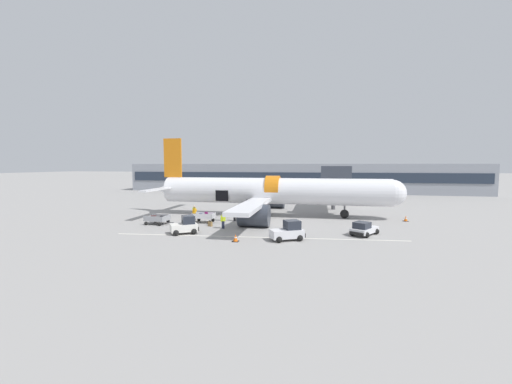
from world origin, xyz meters
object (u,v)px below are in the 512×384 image
(airplane, at_px, (270,192))
(ground_crew_driver, at_px, (235,214))
(suitcase_on_tarmac_upright, at_px, (210,224))
(suitcase_on_tarmac_spare, at_px, (190,219))
(ground_crew_loader_b, at_px, (194,212))
(ground_crew_loader_a, at_px, (223,220))
(ground_crew_supervisor, at_px, (195,213))
(baggage_tug_rear, at_px, (364,229))
(baggage_cart_queued, at_px, (158,220))
(baggage_tug_mid, at_px, (288,232))
(baggage_tug_lead, at_px, (185,226))
(baggage_cart_loading, at_px, (205,218))

(airplane, relative_size, ground_crew_driver, 21.10)
(suitcase_on_tarmac_upright, distance_m, suitcase_on_tarmac_spare, 4.49)
(ground_crew_loader_b, bearing_deg, ground_crew_loader_a, -45.01)
(ground_crew_loader_a, bearing_deg, ground_crew_supervisor, 137.90)
(baggage_tug_rear, relative_size, baggage_cart_queued, 1.03)
(airplane, bearing_deg, baggage_tug_rear, -41.83)
(baggage_tug_mid, bearing_deg, baggage_cart_queued, 162.79)
(ground_crew_loader_b, relative_size, suitcase_on_tarmac_spare, 2.56)
(baggage_tug_rear, height_order, ground_crew_driver, ground_crew_driver)
(ground_crew_loader_a, relative_size, ground_crew_loader_b, 1.05)
(ground_crew_loader_a, bearing_deg, airplane, 68.78)
(suitcase_on_tarmac_upright, bearing_deg, baggage_tug_lead, -106.52)
(ground_crew_loader_b, relative_size, ground_crew_driver, 1.02)
(ground_crew_loader_b, xyz_separation_m, ground_crew_supervisor, (0.41, -0.91, -0.01))
(baggage_cart_loading, xyz_separation_m, baggage_cart_queued, (-4.91, -1.85, -0.08))
(ground_crew_driver, xyz_separation_m, suitcase_on_tarmac_spare, (-5.34, -1.00, -0.57))
(ground_crew_supervisor, bearing_deg, ground_crew_loader_a, -42.10)
(baggage_cart_queued, distance_m, suitcase_on_tarmac_spare, 3.82)
(baggage_tug_lead, height_order, ground_crew_loader_a, baggage_tug_lead)
(ground_crew_loader_a, bearing_deg, suitcase_on_tarmac_spare, 145.72)
(baggage_cart_queued, xyz_separation_m, suitcase_on_tarmac_upright, (6.27, -0.03, -0.23))
(ground_crew_supervisor, bearing_deg, ground_crew_driver, 0.34)
(baggage_tug_lead, xyz_separation_m, ground_crew_loader_b, (-2.56, 8.57, 0.10))
(ground_crew_supervisor, bearing_deg, baggage_tug_mid, -34.19)
(baggage_tug_lead, xyz_separation_m, ground_crew_driver, (2.95, 7.69, 0.08))
(baggage_tug_mid, xyz_separation_m, suitcase_on_tarmac_spare, (-12.62, 7.44, -0.50))
(baggage_tug_rear, bearing_deg, ground_crew_loader_a, 178.49)
(baggage_cart_loading, distance_m, ground_crew_loader_a, 4.21)
(ground_crew_loader_a, bearing_deg, ground_crew_loader_b, 134.99)
(baggage_tug_lead, height_order, ground_crew_supervisor, baggage_tug_lead)
(ground_crew_loader_a, bearing_deg, baggage_tug_rear, -1.51)
(baggage_cart_loading, relative_size, ground_crew_loader_a, 2.04)
(baggage_cart_loading, height_order, baggage_cart_queued, baggage_cart_loading)
(ground_crew_driver, height_order, ground_crew_supervisor, ground_crew_supervisor)
(baggage_tug_mid, relative_size, ground_crew_loader_b, 2.06)
(baggage_tug_lead, height_order, baggage_tug_rear, baggage_tug_lead)
(baggage_tug_rear, bearing_deg, suitcase_on_tarmac_spare, 168.39)
(baggage_tug_mid, height_order, baggage_cart_queued, baggage_tug_mid)
(baggage_cart_queued, bearing_deg, suitcase_on_tarmac_upright, -0.30)
(ground_crew_supervisor, distance_m, suitcase_on_tarmac_upright, 5.01)
(airplane, relative_size, baggage_cart_loading, 9.63)
(baggage_cart_queued, distance_m, ground_crew_loader_a, 8.11)
(ground_crew_loader_b, bearing_deg, suitcase_on_tarmac_spare, -84.75)
(baggage_cart_queued, distance_m, ground_crew_loader_b, 5.24)
(airplane, xyz_separation_m, ground_crew_loader_b, (-9.07, -3.64, -2.29))
(baggage_tug_mid, height_order, baggage_tug_rear, baggage_tug_mid)
(baggage_tug_lead, bearing_deg, baggage_cart_loading, 91.74)
(baggage_tug_mid, xyz_separation_m, suitcase_on_tarmac_upright, (-9.06, 4.71, -0.49))
(suitcase_on_tarmac_spare, bearing_deg, baggage_tug_rear, -11.61)
(ground_crew_loader_a, xyz_separation_m, ground_crew_loader_b, (-5.51, 5.52, -0.04))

